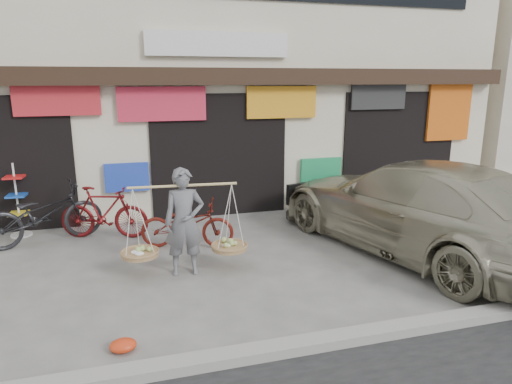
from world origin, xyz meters
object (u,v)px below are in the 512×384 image
object	(u,v)px
bike_2	(187,224)
suv	(415,206)
display_rack	(18,207)
bike_0	(43,214)
bike_1	(104,213)
street_vendor	(185,226)

from	to	relation	value
bike_2	suv	size ratio (longest dim) A/B	0.28
display_rack	bike_2	bearing A→B (deg)	-26.69
bike_0	suv	distance (m)	6.77
bike_0	bike_2	bearing A→B (deg)	-129.35
bike_1	street_vendor	bearing A→B (deg)	-130.86
bike_1	display_rack	distance (m)	1.71
street_vendor	suv	bearing A→B (deg)	2.73
bike_0	display_rack	size ratio (longest dim) A/B	1.46
suv	bike_0	bearing A→B (deg)	-34.62
street_vendor	bike_0	xyz separation A→B (m)	(-2.36, 2.11, -0.23)
bike_0	suv	xyz separation A→B (m)	(6.39, -2.22, 0.26)
bike_0	bike_1	distance (m)	1.07
bike_1	bike_2	world-z (taller)	bike_1
street_vendor	bike_1	distance (m)	2.47
bike_0	suv	world-z (taller)	suv
street_vendor	bike_2	size ratio (longest dim) A/B	1.15
display_rack	bike_1	bearing A→B (deg)	-20.26
bike_1	bike_0	bearing A→B (deg)	106.43
bike_0	bike_1	world-z (taller)	bike_0
bike_0	bike_1	xyz separation A→B (m)	(1.07, -0.02, -0.05)
suv	street_vendor	bearing A→B (deg)	-17.04
bike_1	suv	size ratio (longest dim) A/B	0.28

